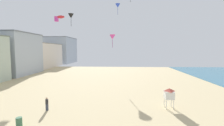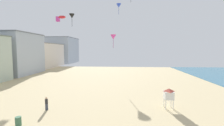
% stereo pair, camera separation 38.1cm
% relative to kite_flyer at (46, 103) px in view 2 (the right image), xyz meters
% --- Properties ---
extents(boardwalk_hotel_mid, '(14.96, 14.40, 12.46)m').
position_rel_kite_flyer_xyz_m(boardwalk_hotel_mid, '(-25.26, 27.23, 5.32)').
color(boardwalk_hotel_mid, '#ADB7C1').
rests_on(boardwalk_hotel_mid, ground).
extents(boardwalk_hotel_far, '(11.61, 20.01, 10.13)m').
position_rel_kite_flyer_xyz_m(boardwalk_hotel_far, '(-25.26, 46.43, 4.15)').
color(boardwalk_hotel_far, silver).
rests_on(boardwalk_hotel_far, ground).
extents(boardwalk_hotel_distant, '(13.67, 19.37, 14.18)m').
position_rel_kite_flyer_xyz_m(boardwalk_hotel_distant, '(-25.26, 68.68, 6.18)').
color(boardwalk_hotel_distant, '#ADB7C1').
rests_on(boardwalk_hotel_distant, ground).
extents(kite_flyer, '(0.34, 0.34, 1.64)m').
position_rel_kite_flyer_xyz_m(kite_flyer, '(0.00, 0.00, 0.00)').
color(kite_flyer, '#383D4C').
rests_on(kite_flyer, ground).
extents(lifeguard_stand, '(1.10, 1.10, 2.55)m').
position_rel_kite_flyer_xyz_m(lifeguard_stand, '(15.07, 1.71, 0.92)').
color(lifeguard_stand, white).
rests_on(lifeguard_stand, ground).
extents(beach_trash_bin, '(0.56, 0.56, 0.90)m').
position_rel_kite_flyer_xyz_m(beach_trash_bin, '(-0.80, -4.04, -0.47)').
color(beach_trash_bin, '#3D6B4C').
rests_on(beach_trash_bin, ground).
extents(kite_magenta_delta, '(1.40, 1.40, 3.19)m').
position_rel_kite_flyer_xyz_m(kite_magenta_delta, '(6.85, 20.22, 9.56)').
color(kite_magenta_delta, '#DB3D9E').
extents(kite_black_delta, '(1.23, 1.23, 2.80)m').
position_rel_kite_flyer_xyz_m(kite_black_delta, '(-2.34, 17.27, 14.05)').
color(kite_black_delta, black).
extents(kite_blue_delta, '(1.20, 1.20, 2.72)m').
position_rel_kite_flyer_xyz_m(kite_blue_delta, '(8.06, 22.94, 17.70)').
color(kite_blue_delta, blue).
extents(kite_red_parafoil, '(1.99, 0.55, 0.77)m').
position_rel_kite_flyer_xyz_m(kite_red_parafoil, '(-6.84, 22.84, 15.06)').
color(kite_red_parafoil, red).
extents(kite_magenta_box, '(0.90, 0.90, 1.41)m').
position_rel_kite_flyer_xyz_m(kite_magenta_box, '(-9.78, 27.09, 15.39)').
color(kite_magenta_box, '#DB3D9E').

